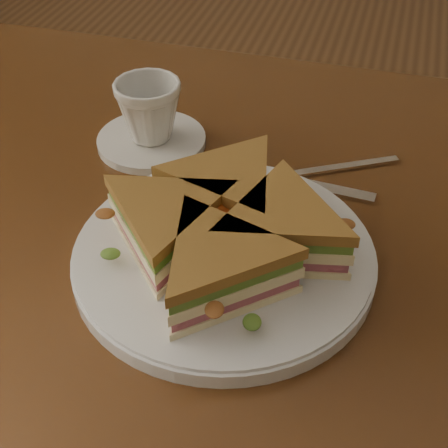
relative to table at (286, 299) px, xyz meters
name	(u,v)px	position (x,y,z in m)	size (l,w,h in m)	color
table	(286,299)	(0.00, 0.00, 0.00)	(1.20, 0.80, 0.75)	#381D0C
plate	(224,256)	(-0.06, -0.06, 0.11)	(0.30, 0.30, 0.02)	silver
sandwich_wedges	(224,228)	(-0.06, -0.06, 0.14)	(0.28, 0.28, 0.06)	#FFF0BC
crisps_mound	(224,231)	(-0.06, -0.06, 0.14)	(0.09, 0.09, 0.05)	#C85019
spoon	(289,174)	(-0.02, 0.10, 0.10)	(0.17, 0.10, 0.01)	silver
knife	(276,179)	(-0.04, 0.09, 0.10)	(0.22, 0.03, 0.00)	silver
saucer	(152,141)	(-0.20, 0.12, 0.10)	(0.14, 0.14, 0.01)	silver
coffee_cup	(149,111)	(-0.20, 0.12, 0.15)	(0.08, 0.08, 0.07)	silver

